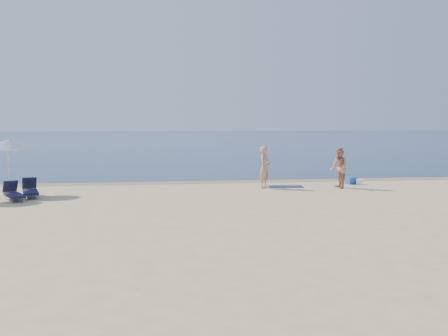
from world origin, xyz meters
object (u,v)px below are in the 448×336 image
(person_right, at_px, (339,168))
(blue_cooler, at_px, (351,181))
(person_left, at_px, (265,167))
(umbrella_near, at_px, (9,143))

(person_right, relative_size, blue_cooler, 3.81)
(person_left, distance_m, blue_cooler, 4.79)
(person_right, bearing_deg, blue_cooler, 142.44)
(blue_cooler, relative_size, umbrella_near, 0.20)
(person_left, distance_m, umbrella_near, 11.33)
(person_left, height_order, blue_cooler, person_left)
(blue_cooler, distance_m, umbrella_near, 16.08)
(person_right, bearing_deg, umbrella_near, -89.12)
(person_left, xyz_separation_m, person_right, (3.42, -0.58, -0.02))
(person_left, distance_m, person_right, 3.47)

